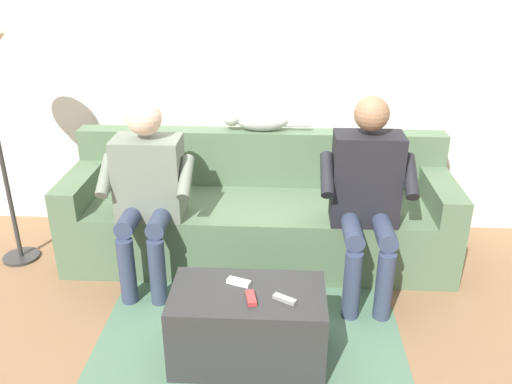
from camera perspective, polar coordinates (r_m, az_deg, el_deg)
The scene contains 11 objects.
ground_plane at distance 3.19m, azimuth -0.40°, elevation -12.94°, with size 8.00×8.00×0.00m, color #846042.
back_wall at distance 3.80m, azimuth 0.68°, elevation 15.82°, with size 5.69×0.06×2.76m, color silver.
couch at distance 3.66m, azimuth 0.27°, elevation -2.54°, with size 2.53×0.76×0.81m.
coffee_table at distance 2.79m, azimuth -0.86°, elevation -13.96°, with size 0.77×0.43×0.40m.
person_left_seated at distance 3.19m, azimuth 11.69°, elevation 0.33°, with size 0.55×0.56×1.20m.
person_right_seated at distance 3.29m, azimuth -11.45°, elevation 0.78°, with size 0.55×0.51×1.15m.
cat_on_backrest at distance 3.68m, azimuth -0.03°, elevation 7.72°, with size 0.60×0.14×0.16m.
remote_gray at distance 2.62m, azimuth 3.06°, elevation -11.28°, with size 0.12×0.04×0.02m, color gray.
remote_red at distance 2.62m, azimuth -0.55°, elevation -11.18°, with size 0.11×0.04×0.02m, color #B73333.
remote_white at distance 2.73m, azimuth -1.84°, elevation -9.52°, with size 0.12×0.04×0.02m, color white.
floor_rug at distance 3.02m, azimuth -0.66°, elevation -15.36°, with size 1.64×1.68×0.01m, color #4C7056.
Camera 1 is at (-0.16, 3.15, 1.92)m, focal length 37.68 mm.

